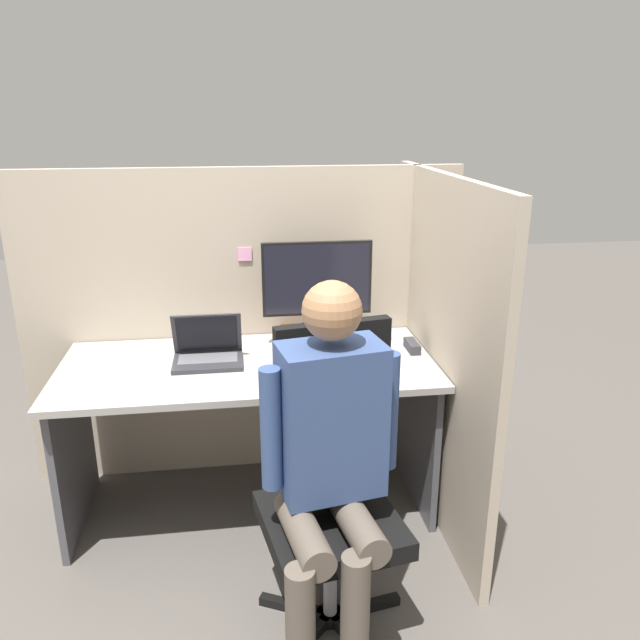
% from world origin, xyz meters
% --- Properties ---
extents(ground_plane, '(12.00, 12.00, 0.00)m').
position_xyz_m(ground_plane, '(0.00, 0.00, 0.00)').
color(ground_plane, '#514C47').
extents(cubicle_panel_back, '(2.15, 0.05, 1.56)m').
position_xyz_m(cubicle_panel_back, '(0.00, 0.77, 0.78)').
color(cubicle_panel_back, tan).
rests_on(cubicle_panel_back, ground).
extents(cubicle_panel_right, '(0.04, 1.39, 1.56)m').
position_xyz_m(cubicle_panel_right, '(0.85, 0.30, 0.78)').
color(cubicle_panel_right, tan).
rests_on(cubicle_panel_right, ground).
extents(desk, '(1.65, 0.74, 0.74)m').
position_xyz_m(desk, '(0.00, 0.37, 0.57)').
color(desk, '#9E9993').
rests_on(desk, ground).
extents(paper_box, '(0.34, 0.21, 0.07)m').
position_xyz_m(paper_box, '(0.34, 0.58, 0.78)').
color(paper_box, orange).
rests_on(paper_box, desk).
extents(monitor, '(0.51, 0.20, 0.43)m').
position_xyz_m(monitor, '(0.34, 0.58, 1.04)').
color(monitor, black).
rests_on(monitor, paper_box).
extents(laptop, '(0.30, 0.22, 0.22)m').
position_xyz_m(laptop, '(-0.17, 0.41, 0.79)').
color(laptop, '#2D2D33').
rests_on(laptop, desk).
extents(mouse, '(0.06, 0.04, 0.03)m').
position_xyz_m(mouse, '(0.10, 0.21, 0.76)').
color(mouse, black).
rests_on(mouse, desk).
extents(stapler, '(0.05, 0.14, 0.04)m').
position_xyz_m(stapler, '(0.76, 0.42, 0.76)').
color(stapler, '#2D2D33').
rests_on(stapler, desk).
extents(carrot_toy, '(0.05, 0.12, 0.05)m').
position_xyz_m(carrot_toy, '(0.34, 0.14, 0.77)').
color(carrot_toy, orange).
rests_on(carrot_toy, desk).
extents(office_chair, '(0.55, 0.59, 1.09)m').
position_xyz_m(office_chair, '(0.28, -0.27, 0.54)').
color(office_chair, black).
rests_on(office_chair, ground).
extents(person, '(0.47, 0.50, 1.31)m').
position_xyz_m(person, '(0.25, -0.44, 0.75)').
color(person, brown).
rests_on(person, ground).
extents(coffee_mug, '(0.09, 0.09, 0.10)m').
position_xyz_m(coffee_mug, '(0.65, 0.57, 0.79)').
color(coffee_mug, teal).
rests_on(coffee_mug, desk).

